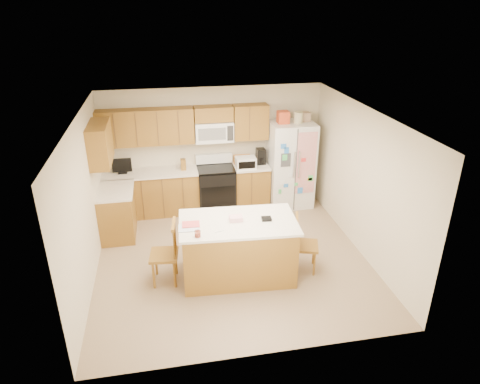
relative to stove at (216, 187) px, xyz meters
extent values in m
plane|color=#8E714E|center=(0.00, -1.94, -0.47)|extent=(4.50, 4.50, 0.00)
cube|color=beige|center=(0.00, 0.31, 0.78)|extent=(4.50, 0.10, 2.50)
cube|color=beige|center=(0.00, -4.19, 0.78)|extent=(4.50, 0.10, 2.50)
cube|color=beige|center=(-2.25, -1.94, 0.78)|extent=(0.10, 4.50, 2.50)
cube|color=beige|center=(2.25, -1.94, 0.78)|extent=(0.10, 4.50, 2.50)
cube|color=white|center=(0.00, -1.94, 2.03)|extent=(4.50, 4.50, 0.04)
cube|color=brown|center=(-1.31, 0.01, -0.03)|extent=(1.87, 0.60, 0.88)
cube|color=brown|center=(0.74, 0.01, -0.03)|extent=(0.72, 0.60, 0.88)
cube|color=brown|center=(-1.95, -0.76, -0.03)|extent=(0.60, 0.95, 0.88)
cube|color=silver|center=(-1.31, 0.00, 0.43)|extent=(1.87, 0.64, 0.04)
cube|color=silver|center=(0.74, 0.00, 0.43)|extent=(0.72, 0.64, 0.04)
cube|color=silver|center=(-1.94, -0.76, 0.43)|extent=(0.64, 0.95, 0.04)
cube|color=brown|center=(-1.32, 0.15, 1.33)|extent=(1.85, 0.33, 0.70)
cube|color=brown|center=(0.75, 0.15, 1.33)|extent=(0.70, 0.33, 0.70)
cube|color=brown|center=(0.00, 0.15, 1.53)|extent=(0.76, 0.33, 0.29)
cube|color=brown|center=(-2.08, -0.76, 1.33)|extent=(0.33, 0.95, 0.70)
cube|color=brown|center=(-1.90, -0.02, 1.33)|extent=(0.02, 0.01, 0.66)
cube|color=brown|center=(-1.90, -0.29, -0.03)|extent=(0.02, 0.01, 0.84)
cube|color=brown|center=(-1.50, -0.02, 1.33)|extent=(0.02, 0.01, 0.66)
cube|color=brown|center=(-1.50, -0.29, -0.03)|extent=(0.02, 0.01, 0.84)
cube|color=brown|center=(-1.10, -0.02, 1.33)|extent=(0.02, 0.01, 0.66)
cube|color=brown|center=(-1.10, -0.29, -0.03)|extent=(0.02, 0.01, 0.84)
cube|color=brown|center=(-0.70, -0.02, 1.33)|extent=(0.01, 0.01, 0.66)
cube|color=brown|center=(-0.70, -0.29, -0.03)|extent=(0.01, 0.01, 0.84)
cube|color=brown|center=(0.70, -0.02, 1.33)|extent=(0.01, 0.01, 0.66)
cube|color=brown|center=(0.70, -0.29, -0.03)|extent=(0.01, 0.01, 0.84)
cube|color=white|center=(0.00, 0.12, 1.18)|extent=(0.76, 0.38, 0.40)
cube|color=slate|center=(-0.06, -0.07, 1.18)|extent=(0.54, 0.01, 0.24)
cube|color=#262626|center=(0.30, -0.07, 1.18)|extent=(0.12, 0.01, 0.30)
cube|color=brown|center=(-0.65, 0.01, 0.56)|extent=(0.10, 0.14, 0.22)
cube|color=black|center=(-1.85, 0.03, 0.46)|extent=(0.18, 0.12, 0.02)
cube|color=black|center=(-1.85, 0.03, 0.62)|extent=(0.38, 0.03, 0.28)
cube|color=#C86A13|center=(0.58, 0.09, 0.54)|extent=(0.35, 0.22, 0.18)
cube|color=white|center=(0.60, -0.14, 0.56)|extent=(0.40, 0.28, 0.23)
cube|color=black|center=(0.60, -0.28, 0.56)|extent=(0.34, 0.01, 0.15)
cube|color=black|center=(0.96, 0.06, 0.61)|extent=(0.18, 0.22, 0.32)
cylinder|color=black|center=(0.96, -0.01, 0.54)|extent=(0.12, 0.12, 0.12)
cube|color=black|center=(0.00, -0.01, -0.03)|extent=(0.76, 0.64, 0.88)
cube|color=black|center=(0.00, -0.33, -0.05)|extent=(0.68, 0.01, 0.42)
cube|color=black|center=(0.00, -0.01, 0.43)|extent=(0.76, 0.64, 0.03)
cube|color=white|center=(0.00, 0.25, 0.56)|extent=(0.76, 0.10, 0.20)
cube|color=white|center=(1.57, -0.06, 0.43)|extent=(0.90, 0.75, 1.80)
cube|color=#4C4C4C|center=(1.57, -0.44, 0.43)|extent=(0.02, 0.01, 1.75)
cube|color=silver|center=(1.52, -0.47, 0.58)|extent=(0.02, 0.03, 0.55)
cube|color=silver|center=(1.62, -0.47, 0.58)|extent=(0.02, 0.03, 0.55)
cube|color=#3F3F44|center=(1.35, -0.44, 0.68)|extent=(0.20, 0.01, 0.28)
cube|color=#D84C59|center=(1.77, -0.44, 0.58)|extent=(0.42, 0.01, 1.30)
cube|color=#CC4520|center=(1.37, -0.06, 1.45)|extent=(0.22, 0.22, 0.24)
cylinder|color=#BEB788|center=(1.67, -0.11, 1.44)|extent=(0.18, 0.18, 0.22)
cube|color=tan|center=(1.85, 0.02, 1.42)|extent=(0.18, 0.20, 0.18)
cube|color=brown|center=(0.01, -2.46, 0.00)|extent=(1.77, 1.06, 0.94)
cube|color=silver|center=(0.01, -2.46, 0.49)|extent=(1.85, 1.15, 0.04)
cylinder|color=#CC4520|center=(-0.63, -2.81, 0.54)|extent=(0.08, 0.08, 0.06)
cylinder|color=white|center=(-0.63, -2.81, 0.55)|extent=(0.09, 0.09, 0.09)
cube|color=#FFC9D8|center=(-0.01, -2.43, 0.54)|extent=(0.21, 0.16, 0.07)
cube|color=black|center=(0.45, -2.50, 0.53)|extent=(0.16, 0.13, 0.04)
cube|color=white|center=(-0.74, -2.54, 0.51)|extent=(0.31, 0.26, 0.01)
cube|color=#D84C4C|center=(-0.70, -2.46, 0.53)|extent=(0.27, 0.22, 0.01)
cylinder|color=white|center=(-0.31, -2.73, 0.51)|extent=(0.14, 0.04, 0.01)
cube|color=brown|center=(-1.14, -2.40, 0.00)|extent=(0.47, 0.49, 0.05)
cylinder|color=brown|center=(-1.28, -2.21, -0.25)|extent=(0.04, 0.04, 0.46)
cylinder|color=brown|center=(-1.31, -2.57, -0.25)|extent=(0.04, 0.04, 0.46)
cylinder|color=brown|center=(-0.96, -2.24, -0.25)|extent=(0.04, 0.04, 0.46)
cylinder|color=brown|center=(-1.00, -2.60, -0.25)|extent=(0.04, 0.04, 0.46)
cylinder|color=brown|center=(-0.94, -2.27, 0.28)|extent=(0.02, 0.02, 0.51)
cylinder|color=brown|center=(-0.95, -2.34, 0.28)|extent=(0.02, 0.02, 0.51)
cylinder|color=brown|center=(-0.96, -2.42, 0.28)|extent=(0.02, 0.02, 0.51)
cylinder|color=brown|center=(-0.97, -2.50, 0.28)|extent=(0.02, 0.02, 0.51)
cylinder|color=brown|center=(-0.98, -2.58, 0.28)|extent=(0.02, 0.02, 0.51)
cube|color=brown|center=(-0.96, -2.42, 0.53)|extent=(0.09, 0.42, 0.05)
cube|color=brown|center=(0.11, -1.78, -0.05)|extent=(0.45, 0.43, 0.04)
cylinder|color=brown|center=(0.24, -1.61, -0.27)|extent=(0.03, 0.03, 0.40)
cylinder|color=brown|center=(-0.07, -1.66, -0.27)|extent=(0.03, 0.03, 0.40)
cylinder|color=brown|center=(0.29, -1.89, -0.27)|extent=(0.03, 0.03, 0.40)
cylinder|color=brown|center=(-0.03, -1.94, -0.27)|extent=(0.03, 0.03, 0.40)
cylinder|color=brown|center=(0.27, -1.91, 0.19)|extent=(0.02, 0.02, 0.45)
cylinder|color=brown|center=(0.20, -1.92, 0.19)|extent=(0.02, 0.02, 0.45)
cylinder|color=brown|center=(0.13, -1.93, 0.19)|extent=(0.02, 0.02, 0.45)
cylinder|color=brown|center=(0.06, -1.95, 0.19)|extent=(0.02, 0.02, 0.45)
cylinder|color=brown|center=(-0.01, -1.96, 0.19)|extent=(0.02, 0.02, 0.45)
cube|color=brown|center=(0.13, -1.93, 0.42)|extent=(0.38, 0.10, 0.05)
cube|color=brown|center=(1.12, -2.50, -0.03)|extent=(0.50, 0.51, 0.04)
cylinder|color=brown|center=(1.21, -2.70, -0.26)|extent=(0.04, 0.04, 0.42)
cylinder|color=brown|center=(1.31, -2.38, -0.26)|extent=(0.04, 0.04, 0.42)
cylinder|color=brown|center=(0.93, -2.61, -0.26)|extent=(0.04, 0.04, 0.42)
cylinder|color=brown|center=(1.03, -2.29, -0.26)|extent=(0.04, 0.04, 0.42)
cylinder|color=brown|center=(0.92, -2.59, 0.22)|extent=(0.02, 0.02, 0.47)
cylinder|color=brown|center=(0.94, -2.52, 0.22)|extent=(0.02, 0.02, 0.47)
cylinder|color=brown|center=(0.96, -2.45, 0.22)|extent=(0.02, 0.02, 0.47)
cylinder|color=brown|center=(0.98, -2.38, 0.22)|extent=(0.02, 0.02, 0.47)
cylinder|color=brown|center=(1.00, -2.31, 0.22)|extent=(0.02, 0.02, 0.47)
cube|color=brown|center=(0.96, -2.45, 0.46)|extent=(0.16, 0.39, 0.05)
camera|label=1|loc=(-1.02, -8.11, 3.62)|focal=32.00mm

